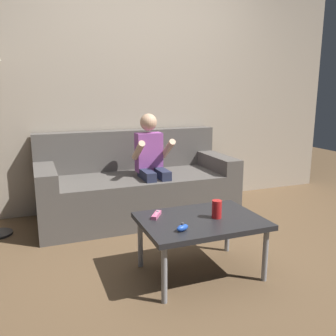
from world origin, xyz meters
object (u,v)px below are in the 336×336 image
at_px(coffee_table, 201,224).
at_px(soda_can, 217,209).
at_px(game_remote_pink_near_edge, 156,215).
at_px(person_seated_on_couch, 152,161).
at_px(couch, 136,187).
at_px(nunchuk_blue, 182,228).

height_order(coffee_table, soda_can, soda_can).
relative_size(coffee_table, game_remote_pink_near_edge, 5.92).
height_order(person_seated_on_couch, soda_can, person_seated_on_couch).
bearing_deg(couch, coffee_table, -86.38).
xyz_separation_m(couch, nunchuk_blue, (-0.12, -1.42, 0.12)).
bearing_deg(game_remote_pink_near_edge, nunchuk_blue, -77.46).
height_order(person_seated_on_couch, game_remote_pink_near_edge, person_seated_on_couch).
relative_size(couch, soda_can, 15.39).
bearing_deg(couch, person_seated_on_couch, -59.60).
xyz_separation_m(couch, soda_can, (0.18, -1.30, 0.16)).
xyz_separation_m(coffee_table, game_remote_pink_near_edge, (-0.27, 0.14, 0.05)).
bearing_deg(person_seated_on_couch, coffee_table, -91.33).
relative_size(couch, coffee_table, 2.33).
height_order(coffee_table, nunchuk_blue, nunchuk_blue).
xyz_separation_m(couch, game_remote_pink_near_edge, (-0.19, -1.13, 0.12)).
bearing_deg(coffee_table, soda_can, -14.10).
height_order(game_remote_pink_near_edge, soda_can, soda_can).
bearing_deg(coffee_table, person_seated_on_couch, 88.67).
distance_m(person_seated_on_couch, soda_can, 1.13).
distance_m(game_remote_pink_near_edge, nunchuk_blue, 0.30).
relative_size(game_remote_pink_near_edge, soda_can, 1.12).
bearing_deg(game_remote_pink_near_edge, soda_can, -24.29).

